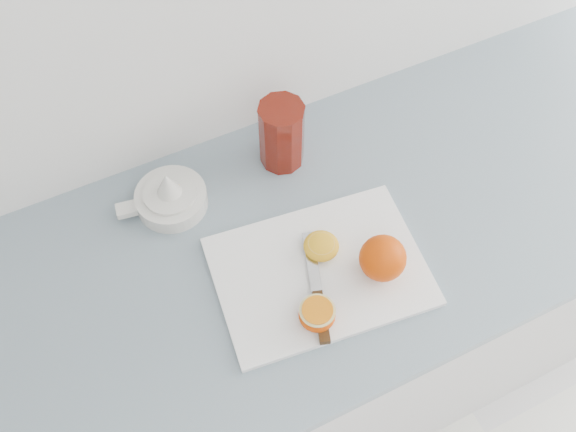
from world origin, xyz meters
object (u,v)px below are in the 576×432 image
Objects in this scene: citrus_juicer at (170,197)px; half_orange at (317,314)px; red_tumbler at (282,136)px; counter at (278,339)px; cutting_board at (320,271)px.

half_orange is at bearing -67.75° from citrus_juicer.
citrus_juicer is 0.25m from red_tumbler.
cutting_board reaches higher than counter.
half_orange is (-0.05, -0.08, 0.03)m from cutting_board.
counter is 15.66× the size of red_tumbler.
red_tumbler reaches higher than counter.
citrus_juicer is (-0.14, 0.34, -0.01)m from half_orange.
counter is at bearing 90.77° from half_orange.
citrus_juicer is (-0.14, 0.18, 0.47)m from counter.
citrus_juicer reaches higher than half_orange.
counter is 0.56m from red_tumbler.
cutting_board is 0.28m from red_tumbler.
red_tumbler reaches higher than citrus_juicer.
citrus_juicer is at bearing -177.95° from red_tumbler.
red_tumbler is (0.24, 0.01, 0.04)m from citrus_juicer.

